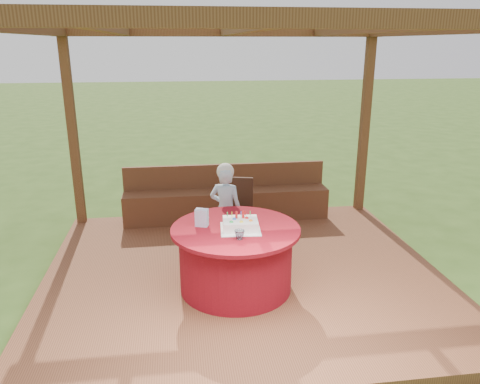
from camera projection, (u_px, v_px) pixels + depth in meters
name	position (u px, v px, depth m)	size (l,w,h in m)	color
ground	(243.00, 280.00, 5.45)	(60.00, 60.00, 0.00)	#32511B
deck	(243.00, 275.00, 5.43)	(4.50, 4.00, 0.12)	brown
pergola	(243.00, 67.00, 4.72)	(4.50, 4.00, 2.72)	brown
bench	(226.00, 202.00, 6.95)	(3.00, 0.42, 0.80)	brown
table	(236.00, 258.00, 4.94)	(1.34, 1.34, 0.69)	maroon
chair	(237.00, 208.00, 6.12)	(0.48, 0.48, 0.84)	#341B10
elderly_woman	(226.00, 207.00, 5.77)	(0.47, 0.39, 1.14)	#9CC6E8
birthday_cake	(240.00, 224.00, 4.78)	(0.43, 0.43, 0.18)	white
gift_bag	(202.00, 218.00, 4.86)	(0.13, 0.08, 0.18)	#D388C2
drinking_glass	(240.00, 235.00, 4.54)	(0.10, 0.10, 0.09)	silver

